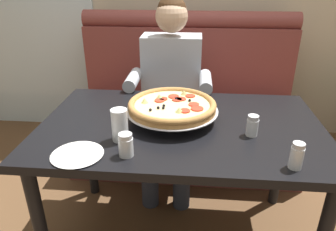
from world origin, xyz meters
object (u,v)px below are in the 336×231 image
Objects in this scene: shaker_pepper_flakes at (252,127)px; pizza at (172,106)px; booth_bench at (186,111)px; shaker_parmesan at (126,146)px; diner_main at (170,85)px; drinking_glass at (120,127)px; dining_table at (181,139)px; plate_near_left at (77,153)px; shaker_oregano at (296,158)px.

pizza is at bearing 161.31° from shaker_pepper_flakes.
shaker_parmesan is at bearing -99.67° from booth_bench.
booth_bench is at bearing 80.33° from shaker_parmesan.
diner_main is 0.94m from shaker_parmesan.
booth_bench is 1.18m from drinking_glass.
shaker_parmesan is (-0.16, -0.34, -0.03)m from pizza.
pizza is at bearing 65.13° from shaker_parmesan.
plate_near_left is (-0.40, -0.33, 0.10)m from dining_table.
shaker_oregano is at bearing -2.57° from shaker_parmesan.
drinking_glass is at bearing 112.63° from shaker_parmesan.
drinking_glass reaches higher than shaker_pepper_flakes.
dining_table is 0.64m from diner_main.
shaker_oregano is (0.65, -0.03, 0.00)m from shaker_parmesan.
shaker_pepper_flakes is at bearing 9.28° from drinking_glass.
booth_bench is 1.28m from shaker_parmesan.
dining_table is 3.02× the size of pizza.
shaker_parmesan is 0.46× the size of plate_near_left.
dining_table is at bearing -36.09° from pizza.
diner_main is 0.61m from pizza.
pizza is 4.60× the size of shaker_parmesan.
dining_table is at bearing 35.93° from drinking_glass.
pizza reaches higher than dining_table.
shaker_parmesan is at bearing -96.16° from diner_main.
diner_main reaches higher than shaker_parmesan.
diner_main is (-0.10, 0.63, 0.06)m from dining_table.
pizza is at bearing 45.30° from plate_near_left.
dining_table is at bearing 56.37° from shaker_parmesan.
drinking_glass reaches higher than pizza.
drinking_glass is (0.15, 0.14, 0.05)m from plate_near_left.
diner_main is 8.78× the size of drinking_glass.
plate_near_left is at bearing -136.20° from drinking_glass.
shaker_oregano is at bearing -36.97° from pizza.
drinking_glass is at bearing -144.07° from dining_table.
shaker_parmesan is at bearing -157.63° from shaker_pepper_flakes.
shaker_parmesan reaches higher than plate_near_left.
diner_main reaches higher than drinking_glass.
diner_main is at bearing 79.41° from drinking_glass.
dining_table is 14.01× the size of shaker_pepper_flakes.
booth_bench reaches higher than pizza.
pizza is (-0.05, 0.03, 0.16)m from dining_table.
shaker_pepper_flakes is at bearing 17.94° from plate_near_left.
pizza is (-0.05, -0.86, 0.42)m from booth_bench.
shaker_pepper_flakes is (0.32, -0.99, 0.38)m from booth_bench.
booth_bench is at bearing 76.67° from drinking_glass.
booth_bench reaches higher than shaker_parmesan.
diner_main is 2.83× the size of pizza.
shaker_oregano is (0.45, -1.23, 0.39)m from booth_bench.
plate_near_left is (-0.72, -0.23, -0.03)m from shaker_pepper_flakes.
pizza reaches higher than plate_near_left.
plate_near_left reaches higher than dining_table.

